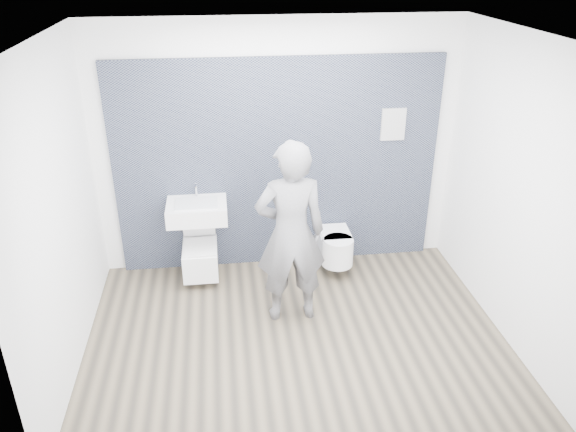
{
  "coord_description": "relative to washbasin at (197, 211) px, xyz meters",
  "views": [
    {
      "loc": [
        -0.63,
        -4.36,
        3.44
      ],
      "look_at": [
        0.0,
        0.6,
        1.0
      ],
      "focal_mm": 35.0,
      "sensor_mm": 36.0,
      "label": 1
    }
  ],
  "objects": [
    {
      "name": "toilet_rounded",
      "position": [
        1.54,
        -0.06,
        -0.52
      ],
      "size": [
        0.35,
        0.6,
        0.33
      ],
      "color": "white",
      "rests_on": "ground"
    },
    {
      "name": "tile_wall",
      "position": [
        0.92,
        0.27,
        -0.83
      ],
      "size": [
        3.6,
        0.06,
        2.4
      ],
      "primitive_type": "cube",
      "color": "black",
      "rests_on": "ground"
    },
    {
      "name": "ground",
      "position": [
        0.92,
        -1.2,
        -0.83
      ],
      "size": [
        4.0,
        4.0,
        0.0
      ],
      "primitive_type": "plane",
      "color": "brown",
      "rests_on": "ground"
    },
    {
      "name": "room_shell",
      "position": [
        0.92,
        -1.2,
        0.91
      ],
      "size": [
        4.0,
        4.0,
        4.0
      ],
      "color": "white",
      "rests_on": "ground"
    },
    {
      "name": "washbasin",
      "position": [
        0.0,
        0.0,
        0.0
      ],
      "size": [
        0.64,
        0.48,
        0.48
      ],
      "color": "white",
      "rests_on": "ground"
    },
    {
      "name": "toilet_square",
      "position": [
        0.0,
        -0.03,
        -0.56
      ],
      "size": [
        0.38,
        0.55,
        0.71
      ],
      "color": "white",
      "rests_on": "ground"
    },
    {
      "name": "visitor",
      "position": [
        0.91,
        -0.86,
        0.11
      ],
      "size": [
        0.7,
        0.47,
        1.88
      ],
      "primitive_type": "imported",
      "rotation": [
        0.0,
        0.0,
        3.17
      ],
      "color": "slate",
      "rests_on": "ground"
    },
    {
      "name": "info_placard",
      "position": [
        2.19,
        0.23,
        -0.83
      ],
      "size": [
        0.27,
        0.03,
        0.36
      ],
      "primitive_type": "cube",
      "color": "silver",
      "rests_on": "ground"
    }
  ]
}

